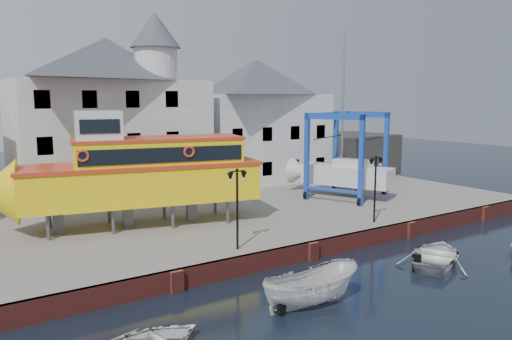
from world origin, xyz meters
TOP-DOWN VIEW (x-y plane):
  - ground at (0.00, 0.00)m, footprint 140.00×140.00m
  - hardstanding at (0.00, 11.00)m, footprint 44.00×22.00m
  - quay_wall at (-0.00, 0.10)m, footprint 44.00×0.47m
  - building_white_main at (-4.87, 18.39)m, footprint 14.00×8.30m
  - building_white_right at (9.00, 19.00)m, footprint 12.00×8.00m
  - shed_dark at (19.00, 17.00)m, footprint 8.00×7.00m
  - lamp_post_left at (-4.00, 1.20)m, footprint 1.12×0.32m
  - lamp_post_right at (6.00, 1.20)m, footprint 1.12×0.32m
  - tour_boat at (-7.13, 8.64)m, footprint 16.44×7.16m
  - travel_lift at (9.96, 8.81)m, footprint 7.25×8.56m
  - motorboat_a at (-3.89, -4.57)m, footprint 4.83×2.14m
  - motorboat_b at (5.27, -3.97)m, footprint 6.06×5.45m

SIDE VIEW (x-z plane):
  - ground at x=0.00m, z-range 0.00..0.00m
  - motorboat_a at x=-3.89m, z-range -0.91..0.91m
  - motorboat_b at x=5.27m, z-range -0.52..0.52m
  - hardstanding at x=0.00m, z-range 0.00..1.00m
  - quay_wall at x=0.00m, z-range 0.00..1.00m
  - shed_dark at x=19.00m, z-range 1.00..5.00m
  - travel_lift at x=9.96m, z-range -3.22..9.47m
  - lamp_post_left at x=-4.00m, z-range 2.07..6.27m
  - lamp_post_right at x=6.00m, z-range 2.07..6.27m
  - tour_boat at x=-7.13m, z-range 0.80..7.77m
  - building_white_right at x=9.00m, z-range 1.00..12.20m
  - building_white_main at x=-4.87m, z-range 0.34..14.34m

